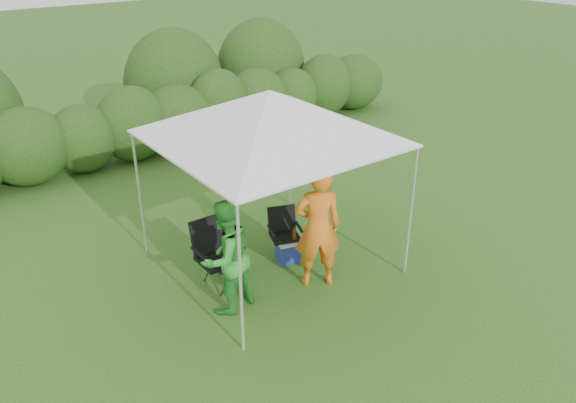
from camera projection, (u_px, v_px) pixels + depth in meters
ground at (290, 275)px, 8.75m from camera, size 70.00×70.00×0.00m
hedge at (136, 125)px, 12.76m from camera, size 15.26×1.53×1.80m
canopy at (270, 115)px, 8.02m from camera, size 3.10×3.10×2.83m
chair_right at (284, 229)px, 9.12m from camera, size 0.61×0.59×0.82m
chair_left at (215, 249)px, 8.32m from camera, size 0.65×0.59×1.05m
man at (318, 227)px, 8.16m from camera, size 0.83×0.73×1.91m
woman at (226, 257)px, 7.64m from camera, size 0.94×0.80×1.69m
cooler at (290, 250)px, 9.08m from camera, size 0.48×0.40×0.35m
bottle at (294, 234)px, 8.95m from camera, size 0.06×0.06×0.24m
lawn_toy at (318, 158)px, 12.76m from camera, size 0.61×0.51×0.31m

